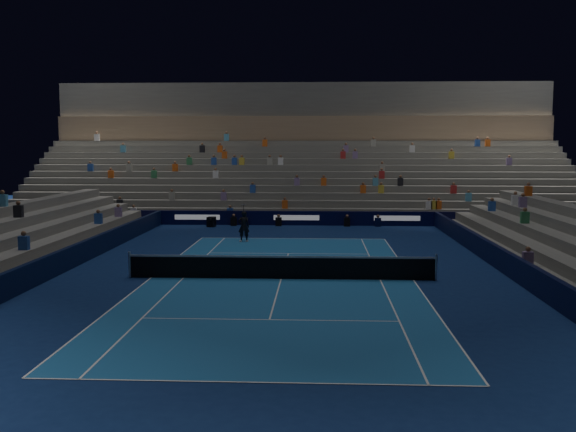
# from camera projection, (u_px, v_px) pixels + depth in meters

# --- Properties ---
(ground) EXTENTS (90.00, 90.00, 0.00)m
(ground) POSITION_uv_depth(u_px,v_px,m) (281.00, 279.00, 26.89)
(ground) COLOR #0D2051
(ground) RESTS_ON ground
(court_surface) EXTENTS (10.97, 23.77, 0.01)m
(court_surface) POSITION_uv_depth(u_px,v_px,m) (281.00, 279.00, 26.89)
(court_surface) COLOR #1C5B9B
(court_surface) RESTS_ON ground
(sponsor_barrier_far) EXTENTS (44.00, 0.25, 1.00)m
(sponsor_barrier_far) POSITION_uv_depth(u_px,v_px,m) (296.00, 218.00, 45.21)
(sponsor_barrier_far) COLOR black
(sponsor_barrier_far) RESTS_ON ground
(sponsor_barrier_east) EXTENTS (0.25, 37.00, 1.00)m
(sponsor_barrier_east) POSITION_uv_depth(u_px,v_px,m) (517.00, 269.00, 26.38)
(sponsor_barrier_east) COLOR black
(sponsor_barrier_east) RESTS_ON ground
(sponsor_barrier_west) EXTENTS (0.25, 37.00, 1.00)m
(sponsor_barrier_west) POSITION_uv_depth(u_px,v_px,m) (53.00, 265.00, 27.30)
(sponsor_barrier_west) COLOR black
(sponsor_barrier_west) RESTS_ON ground
(grandstand_main) EXTENTS (44.00, 15.20, 11.20)m
(grandstand_main) POSITION_uv_depth(u_px,v_px,m) (300.00, 172.00, 54.23)
(grandstand_main) COLOR #5E5E5A
(grandstand_main) RESTS_ON ground
(tennis_net) EXTENTS (12.90, 0.10, 1.10)m
(tennis_net) POSITION_uv_depth(u_px,v_px,m) (281.00, 267.00, 26.84)
(tennis_net) COLOR #B2B2B7
(tennis_net) RESTS_ON ground
(tennis_player) EXTENTS (0.72, 0.54, 1.80)m
(tennis_player) POSITION_uv_depth(u_px,v_px,m) (244.00, 226.00, 37.32)
(tennis_player) COLOR black
(tennis_player) RESTS_ON ground
(broadcast_camera) EXTENTS (0.59, 1.01, 0.68)m
(broadcast_camera) POSITION_uv_depth(u_px,v_px,m) (211.00, 222.00, 44.34)
(broadcast_camera) COLOR black
(broadcast_camera) RESTS_ON ground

